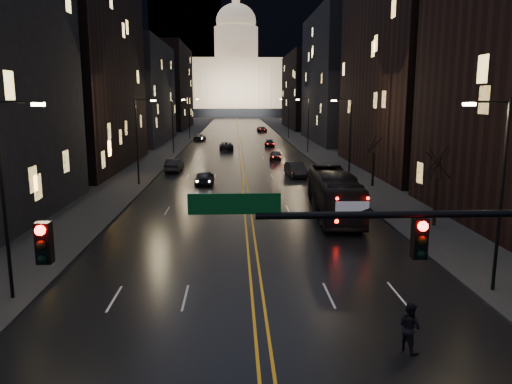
{
  "coord_description": "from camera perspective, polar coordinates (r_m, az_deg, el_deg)",
  "views": [
    {
      "loc": [
        -0.97,
        -11.54,
        8.96
      ],
      "look_at": [
        0.1,
        13.96,
        4.15
      ],
      "focal_mm": 35.0,
      "sensor_mm": 36.0,
      "label": 1
    }
  ],
  "objects": [
    {
      "name": "road",
      "position": [
        141.82,
        -2.03,
        7.06
      ],
      "size": [
        20.0,
        320.0,
        0.02
      ],
      "primitive_type": "cube",
      "color": "black",
      "rests_on": "ground"
    },
    {
      "name": "sidewalk_left",
      "position": [
        142.41,
        -7.71,
        7.02
      ],
      "size": [
        8.0,
        320.0,
        0.16
      ],
      "primitive_type": "cube",
      "color": "black",
      "rests_on": "ground"
    },
    {
      "name": "sidewalk_right",
      "position": [
        142.6,
        3.65,
        7.09
      ],
      "size": [
        8.0,
        320.0,
        0.16
      ],
      "primitive_type": "cube",
      "color": "black",
      "rests_on": "ground"
    },
    {
      "name": "center_line",
      "position": [
        141.82,
        -2.03,
        7.07
      ],
      "size": [
        0.62,
        320.0,
        0.01
      ],
      "primitive_type": "cube",
      "color": "orange",
      "rests_on": "road"
    },
    {
      "name": "building_left_mid",
      "position": [
        68.71,
        -19.99,
        14.27
      ],
      "size": [
        12.0,
        30.0,
        28.0
      ],
      "primitive_type": "cube",
      "color": "black",
      "rests_on": "ground"
    },
    {
      "name": "building_left_far",
      "position": [
        105.46,
        -13.61,
        10.96
      ],
      "size": [
        12.0,
        34.0,
        20.0
      ],
      "primitive_type": "cube",
      "color": "black",
      "rests_on": "ground"
    },
    {
      "name": "building_left_dist",
      "position": [
        152.89,
        -10.15,
        11.66
      ],
      "size": [
        12.0,
        40.0,
        24.0
      ],
      "primitive_type": "cube",
      "color": "black",
      "rests_on": "ground"
    },
    {
      "name": "building_right_tall",
      "position": [
        66.11,
        18.04,
        18.92
      ],
      "size": [
        12.0,
        30.0,
        38.0
      ],
      "primitive_type": "cube",
      "color": "black",
      "rests_on": "ground"
    },
    {
      "name": "building_right_mid",
      "position": [
        105.92,
        9.8,
        12.72
      ],
      "size": [
        12.0,
        34.0,
        26.0
      ],
      "primitive_type": "cube",
      "color": "black",
      "rests_on": "ground"
    },
    {
      "name": "building_right_dist",
      "position": [
        153.14,
        5.95,
        11.39
      ],
      "size": [
        12.0,
        40.0,
        22.0
      ],
      "primitive_type": "cube",
      "color": "black",
      "rests_on": "ground"
    },
    {
      "name": "mountain_ridge",
      "position": [
        397.64,
        3.72,
        18.77
      ],
      "size": [
        520.0,
        60.0,
        130.0
      ],
      "primitive_type": "cube",
      "color": "black",
      "rests_on": "ground"
    },
    {
      "name": "capitol",
      "position": [
        261.67,
        -2.25,
        12.47
      ],
      "size": [
        90.0,
        50.0,
        58.5
      ],
      "color": "black",
      "rests_on": "ground"
    },
    {
      "name": "streetlamp_right_near",
      "position": [
        24.86,
        25.94,
        0.63
      ],
      "size": [
        2.13,
        0.25,
        9.0
      ],
      "color": "black",
      "rests_on": "ground"
    },
    {
      "name": "streetlamp_left_near",
      "position": [
        23.99,
        -26.58,
        0.25
      ],
      "size": [
        2.13,
        0.25,
        9.0
      ],
      "color": "black",
      "rests_on": "ground"
    },
    {
      "name": "streetlamp_right_mid",
      "position": [
        53.01,
        10.51,
        6.32
      ],
      "size": [
        2.13,
        0.25,
        9.0
      ],
      "color": "black",
      "rests_on": "ground"
    },
    {
      "name": "streetlamp_left_mid",
      "position": [
        52.61,
        -13.26,
        6.18
      ],
      "size": [
        2.13,
        0.25,
        9.0
      ],
      "color": "black",
      "rests_on": "ground"
    },
    {
      "name": "streetlamp_right_far",
      "position": [
        82.48,
        5.86,
        7.94
      ],
      "size": [
        2.13,
        0.25,
        9.0
      ],
      "color": "black",
      "rests_on": "ground"
    },
    {
      "name": "streetlamp_left_far",
      "position": [
        82.22,
        -9.37,
        7.84
      ],
      "size": [
        2.13,
        0.25,
        9.0
      ],
      "color": "black",
      "rests_on": "ground"
    },
    {
      "name": "streetlamp_right_dist",
      "position": [
        112.23,
        3.66,
        8.69
      ],
      "size": [
        2.13,
        0.25,
        9.0
      ],
      "color": "black",
      "rests_on": "ground"
    },
    {
      "name": "streetlamp_left_dist",
      "position": [
        112.04,
        -7.54,
        8.61
      ],
      "size": [
        2.13,
        0.25,
        9.0
      ],
      "color": "black",
      "rests_on": "ground"
    },
    {
      "name": "tree_right_mid",
      "position": [
        36.6,
        20.08,
        3.08
      ],
      "size": [
        2.4,
        2.4,
        6.65
      ],
      "color": "black",
      "rests_on": "ground"
    },
    {
      "name": "tree_right_far",
      "position": [
        51.66,
        13.35,
        5.48
      ],
      "size": [
        2.4,
        2.4,
        6.65
      ],
      "color": "black",
      "rests_on": "ground"
    },
    {
      "name": "bus",
      "position": [
        38.62,
        8.91,
        -0.27
      ],
      "size": [
        3.54,
        12.41,
        3.42
      ],
      "primitive_type": "imported",
      "rotation": [
        0.0,
        0.0,
        -0.05
      ],
      "color": "black",
      "rests_on": "ground"
    },
    {
      "name": "oncoming_car_a",
      "position": [
        52.65,
        -5.91,
        1.68
      ],
      "size": [
        1.98,
        4.59,
        1.54
      ],
      "primitive_type": "imported",
      "rotation": [
        0.0,
        0.0,
        3.11
      ],
      "color": "black",
      "rests_on": "ground"
    },
    {
      "name": "oncoming_car_b",
      "position": [
        62.42,
        -9.33,
        3.04
      ],
      "size": [
        1.92,
        4.94,
        1.6
      ],
      "primitive_type": "imported",
      "rotation": [
        0.0,
        0.0,
        3.1
      ],
      "color": "black",
      "rests_on": "ground"
    },
    {
      "name": "oncoming_car_c",
      "position": [
        87.75,
        -3.41,
        5.28
      ],
      "size": [
        2.63,
        5.32,
        1.45
      ],
      "primitive_type": "imported",
      "rotation": [
        0.0,
        0.0,
        3.18
      ],
      "color": "black",
      "rests_on": "ground"
    },
    {
      "name": "oncoming_car_d",
      "position": [
        107.27,
        -6.47,
        6.22
      ],
      "size": [
        2.63,
        5.31,
        1.48
      ],
      "primitive_type": "imported",
      "rotation": [
        0.0,
        0.0,
        3.03
      ],
      "color": "black",
      "rests_on": "ground"
    },
    {
      "name": "receding_car_a",
      "position": [
        57.79,
        4.54,
        2.57
      ],
      "size": [
        2.41,
        5.28,
        1.68
      ],
      "primitive_type": "imported",
      "rotation": [
        0.0,
        0.0,
        0.13
      ],
      "color": "black",
      "rests_on": "ground"
    },
    {
      "name": "receding_car_b",
      "position": [
        73.22,
        2.25,
        4.23
      ],
      "size": [
        2.15,
        4.44,
        1.46
      ],
      "primitive_type": "imported",
      "rotation": [
        0.0,
        0.0,
        -0.1
      ],
      "color": "black",
      "rests_on": "ground"
    },
    {
      "name": "receding_car_c",
      "position": [
        93.48,
        1.57,
        5.57
      ],
      "size": [
        1.87,
        4.41,
        1.27
      ],
      "primitive_type": "imported",
      "rotation": [
        0.0,
        0.0,
        -0.02
      ],
      "color": "black",
      "rests_on": "ground"
    },
    {
      "name": "receding_car_d",
      "position": [
        134.97,
        0.67,
        7.19
      ],
      "size": [
        2.59,
        5.29,
        1.45
      ],
      "primitive_type": "imported",
      "rotation": [
        0.0,
        0.0,
        0.04
      ],
      "color": "black",
      "rests_on": "ground"
    },
    {
      "name": "pedestrian_b",
      "position": [
        19.23,
        17.13,
        -14.53
      ],
      "size": [
        0.87,
        1.02,
        1.84
      ],
      "primitive_type": "imported",
      "rotation": [
        0.0,
        0.0,
        2.09
      ],
      "color": "black",
      "rests_on": "ground"
    }
  ]
}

